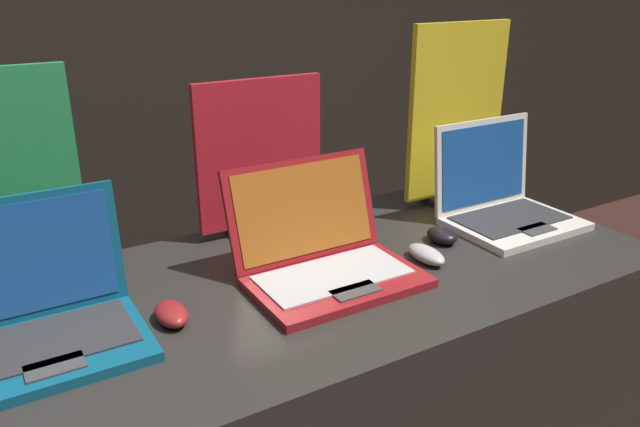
% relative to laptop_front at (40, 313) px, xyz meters
% --- Properties ---
extents(wall_back, '(8.00, 0.05, 2.80)m').
position_rel_laptop_front_xyz_m(wall_back, '(0.60, 1.57, 0.35)').
color(wall_back, black).
rests_on(wall_back, ground_plane).
extents(laptop_front, '(0.35, 0.28, 0.27)m').
position_rel_laptop_front_xyz_m(laptop_front, '(0.00, 0.00, 0.00)').
color(laptop_front, '#0F5170').
rests_on(laptop_front, display_counter).
extents(mouse_front, '(0.06, 0.10, 0.04)m').
position_rel_laptop_front_xyz_m(mouse_front, '(0.23, -0.05, -0.04)').
color(mouse_front, maroon).
rests_on(mouse_front, display_counter).
extents(promo_stand_front, '(0.30, 0.07, 0.48)m').
position_rel_laptop_front_xyz_m(promo_stand_front, '(0.00, 0.27, 0.17)').
color(promo_stand_front, black).
rests_on(promo_stand_front, display_counter).
extents(laptop_middle, '(0.38, 0.32, 0.25)m').
position_rel_laptop_front_xyz_m(laptop_middle, '(0.60, -0.03, -0.00)').
color(laptop_middle, maroon).
rests_on(laptop_middle, display_counter).
extents(mouse_middle, '(0.06, 0.12, 0.04)m').
position_rel_laptop_front_xyz_m(mouse_middle, '(0.86, -0.09, -0.04)').
color(mouse_middle, '#B2B2B7').
rests_on(mouse_middle, display_counter).
extents(promo_stand_middle, '(0.35, 0.07, 0.41)m').
position_rel_laptop_front_xyz_m(promo_stand_middle, '(0.60, 0.29, 0.13)').
color(promo_stand_middle, black).
rests_on(promo_stand_middle, display_counter).
extents(laptop_back, '(0.34, 0.29, 0.27)m').
position_rel_laptop_front_xyz_m(laptop_back, '(1.20, 0.00, 0.00)').
color(laptop_back, silver).
rests_on(laptop_back, display_counter).
extents(mouse_back, '(0.07, 0.09, 0.04)m').
position_rel_laptop_front_xyz_m(mouse_back, '(0.97, -0.03, -0.04)').
color(mouse_back, black).
rests_on(mouse_back, display_counter).
extents(promo_stand_back, '(0.34, 0.07, 0.53)m').
position_rel_laptop_front_xyz_m(promo_stand_back, '(1.20, 0.21, 0.19)').
color(promo_stand_back, black).
rests_on(promo_stand_back, display_counter).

